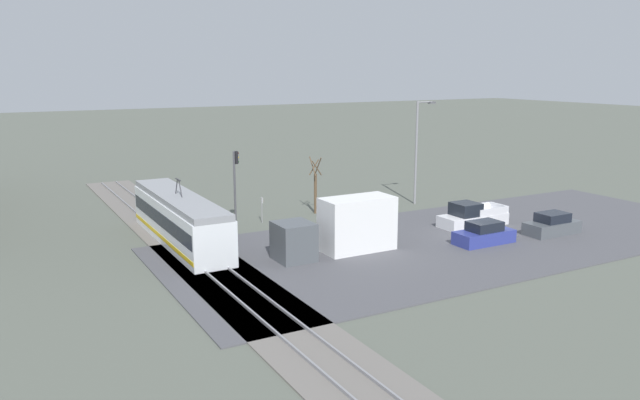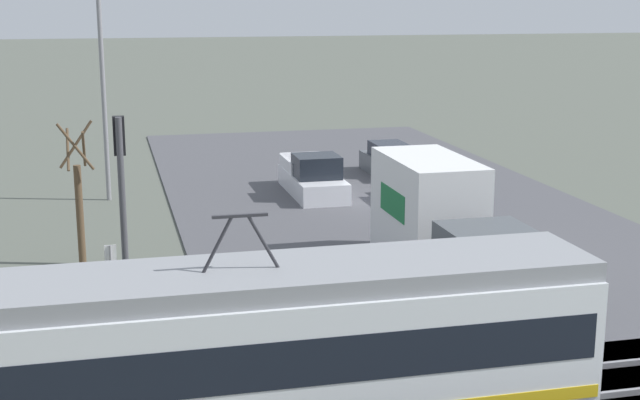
{
  "view_description": "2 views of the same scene",
  "coord_description": "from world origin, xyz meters",
  "px_view_note": "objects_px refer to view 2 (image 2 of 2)",
  "views": [
    {
      "loc": [
        -32.5,
        29.84,
        11.84
      ],
      "look_at": [
        4.44,
        9.43,
        2.94
      ],
      "focal_mm": 35.0,
      "sensor_mm": 36.0,
      "label": 1
    },
    {
      "loc": [
        11.09,
        34.87,
        8.65
      ],
      "look_at": [
        5.22,
        10.57,
        2.91
      ],
      "focal_mm": 50.0,
      "sensor_mm": 36.0,
      "label": 2
    }
  ],
  "objects_px": {
    "street_tree": "(79,201)",
    "street_lamp_near_crossing": "(103,80)",
    "traffic_light_pole": "(122,202)",
    "pickup_truck": "(313,179)",
    "no_parking_sign": "(111,273)",
    "light_rail_tram": "(243,350)",
    "sedan_car_0": "(389,162)",
    "sedan_car_1": "(422,188)",
    "box_truck": "(440,224)"
  },
  "relations": [
    {
      "from": "street_tree",
      "to": "box_truck",
      "type": "bearing_deg",
      "value": 160.18
    },
    {
      "from": "box_truck",
      "to": "street_tree",
      "type": "height_order",
      "value": "street_tree"
    },
    {
      "from": "street_tree",
      "to": "street_lamp_near_crossing",
      "type": "bearing_deg",
      "value": -95.5
    },
    {
      "from": "box_truck",
      "to": "no_parking_sign",
      "type": "height_order",
      "value": "box_truck"
    },
    {
      "from": "light_rail_tram",
      "to": "traffic_light_pole",
      "type": "relative_size",
      "value": 2.51
    },
    {
      "from": "box_truck",
      "to": "street_tree",
      "type": "xyz_separation_m",
      "value": [
        10.96,
        -3.95,
        0.45
      ]
    },
    {
      "from": "traffic_light_pole",
      "to": "no_parking_sign",
      "type": "xyz_separation_m",
      "value": [
        0.36,
        -2.27,
        -2.48
      ]
    },
    {
      "from": "traffic_light_pole",
      "to": "street_lamp_near_crossing",
      "type": "relative_size",
      "value": 0.64
    },
    {
      "from": "sedan_car_0",
      "to": "light_rail_tram",
      "type": "bearing_deg",
      "value": -114.31
    },
    {
      "from": "sedan_car_1",
      "to": "street_lamp_near_crossing",
      "type": "height_order",
      "value": "street_lamp_near_crossing"
    },
    {
      "from": "street_lamp_near_crossing",
      "to": "no_parking_sign",
      "type": "relative_size",
      "value": 4.46
    },
    {
      "from": "traffic_light_pole",
      "to": "street_lamp_near_crossing",
      "type": "bearing_deg",
      "value": -88.88
    },
    {
      "from": "light_rail_tram",
      "to": "no_parking_sign",
      "type": "bearing_deg",
      "value": -70.81
    },
    {
      "from": "box_truck",
      "to": "street_lamp_near_crossing",
      "type": "distance_m",
      "value": 17.36
    },
    {
      "from": "box_truck",
      "to": "sedan_car_0",
      "type": "xyz_separation_m",
      "value": [
        -3.41,
        -15.68,
        -0.98
      ]
    },
    {
      "from": "sedan_car_1",
      "to": "street_lamp_near_crossing",
      "type": "xyz_separation_m",
      "value": [
        12.93,
        -4.14,
        4.48
      ]
    },
    {
      "from": "sedan_car_0",
      "to": "no_parking_sign",
      "type": "distance_m",
      "value": 21.67
    },
    {
      "from": "street_tree",
      "to": "street_lamp_near_crossing",
      "type": "xyz_separation_m",
      "value": [
        -0.94,
        -9.78,
        3.03
      ]
    },
    {
      "from": "sedan_car_1",
      "to": "street_tree",
      "type": "relative_size",
      "value": 0.9
    },
    {
      "from": "sedan_car_0",
      "to": "sedan_car_1",
      "type": "xyz_separation_m",
      "value": [
        0.51,
        6.08,
        -0.01
      ]
    },
    {
      "from": "box_truck",
      "to": "sedan_car_1",
      "type": "xyz_separation_m",
      "value": [
        -2.9,
        -9.6,
        -0.99
      ]
    },
    {
      "from": "box_truck",
      "to": "sedan_car_0",
      "type": "bearing_deg",
      "value": -102.28
    },
    {
      "from": "pickup_truck",
      "to": "no_parking_sign",
      "type": "bearing_deg",
      "value": 56.84
    },
    {
      "from": "sedan_car_0",
      "to": "box_truck",
      "type": "bearing_deg",
      "value": -102.28
    },
    {
      "from": "box_truck",
      "to": "light_rail_tram",
      "type": "bearing_deg",
      "value": 48.61
    },
    {
      "from": "sedan_car_0",
      "to": "street_lamp_near_crossing",
      "type": "height_order",
      "value": "street_lamp_near_crossing"
    },
    {
      "from": "sedan_car_0",
      "to": "traffic_light_pole",
      "type": "xyz_separation_m",
      "value": [
        13.1,
        19.25,
        3.01
      ]
    },
    {
      "from": "pickup_truck",
      "to": "street_lamp_near_crossing",
      "type": "bearing_deg",
      "value": -9.7
    },
    {
      "from": "pickup_truck",
      "to": "street_lamp_near_crossing",
      "type": "xyz_separation_m",
      "value": [
        8.81,
        -1.51,
        4.41
      ]
    },
    {
      "from": "light_rail_tram",
      "to": "pickup_truck",
      "type": "relative_size",
      "value": 2.67
    },
    {
      "from": "pickup_truck",
      "to": "traffic_light_pole",
      "type": "relative_size",
      "value": 0.94
    },
    {
      "from": "box_truck",
      "to": "traffic_light_pole",
      "type": "height_order",
      "value": "traffic_light_pole"
    },
    {
      "from": "sedan_car_0",
      "to": "street_tree",
      "type": "distance_m",
      "value": 18.61
    },
    {
      "from": "box_truck",
      "to": "traffic_light_pole",
      "type": "relative_size",
      "value": 1.41
    },
    {
      "from": "sedan_car_0",
      "to": "no_parking_sign",
      "type": "relative_size",
      "value": 2.06
    },
    {
      "from": "light_rail_tram",
      "to": "box_truck",
      "type": "distance_m",
      "value": 11.38
    },
    {
      "from": "sedan_car_1",
      "to": "box_truck",
      "type": "bearing_deg",
      "value": 73.17
    },
    {
      "from": "pickup_truck",
      "to": "sedan_car_1",
      "type": "distance_m",
      "value": 4.88
    },
    {
      "from": "pickup_truck",
      "to": "street_lamp_near_crossing",
      "type": "distance_m",
      "value": 9.97
    },
    {
      "from": "sedan_car_1",
      "to": "no_parking_sign",
      "type": "bearing_deg",
      "value": 40.07
    },
    {
      "from": "box_truck",
      "to": "pickup_truck",
      "type": "bearing_deg",
      "value": -84.35
    },
    {
      "from": "street_tree",
      "to": "street_lamp_near_crossing",
      "type": "relative_size",
      "value": 0.52
    },
    {
      "from": "box_truck",
      "to": "no_parking_sign",
      "type": "relative_size",
      "value": 4.02
    },
    {
      "from": "sedan_car_0",
      "to": "street_tree",
      "type": "bearing_deg",
      "value": -140.79
    },
    {
      "from": "traffic_light_pole",
      "to": "street_tree",
      "type": "bearing_deg",
      "value": -80.34
    },
    {
      "from": "sedan_car_1",
      "to": "street_tree",
      "type": "distance_m",
      "value": 15.04
    },
    {
      "from": "traffic_light_pole",
      "to": "street_lamp_near_crossing",
      "type": "distance_m",
      "value": 17.36
    },
    {
      "from": "sedan_car_0",
      "to": "sedan_car_1",
      "type": "distance_m",
      "value": 6.1
    },
    {
      "from": "sedan_car_1",
      "to": "no_parking_sign",
      "type": "height_order",
      "value": "no_parking_sign"
    },
    {
      "from": "light_rail_tram",
      "to": "street_lamp_near_crossing",
      "type": "xyz_separation_m",
      "value": [
        2.5,
        -22.27,
        3.52
      ]
    }
  ]
}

